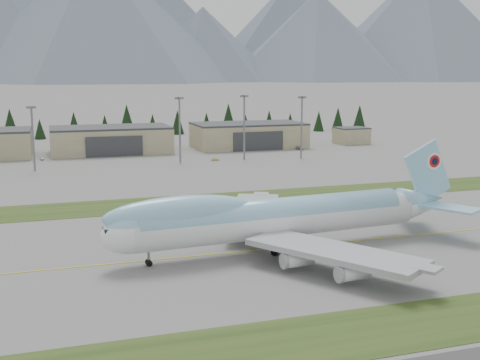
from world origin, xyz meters
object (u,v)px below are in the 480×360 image
object	(u,v)px
boeing_747_freighter	(276,217)
hangar_right	(248,135)
hangar_center	(111,140)
service_vehicle_c	(300,150)
service_vehicle_a	(42,160)
service_vehicle_b	(215,161)

from	to	relation	value
boeing_747_freighter	hangar_right	size ratio (longest dim) A/B	1.52
hangar_center	hangar_right	distance (m)	60.00
hangar_right	service_vehicle_c	distance (m)	24.55
hangar_right	service_vehicle_a	xyz separation A→B (m)	(-87.32, -14.32, -5.39)
hangar_center	service_vehicle_b	size ratio (longest dim) A/B	15.42
service_vehicle_c	hangar_right	bearing A→B (deg)	139.25
hangar_center	service_vehicle_b	distance (m)	50.05
service_vehicle_a	hangar_right	bearing A→B (deg)	0.83
boeing_747_freighter	hangar_right	bearing A→B (deg)	68.66
boeing_747_freighter	service_vehicle_a	distance (m)	142.98
hangar_center	service_vehicle_c	bearing A→B (deg)	-11.34
hangar_right	service_vehicle_c	size ratio (longest dim) A/B	10.17
boeing_747_freighter	hangar_center	world-z (taller)	boeing_747_freighter
service_vehicle_a	service_vehicle_b	size ratio (longest dim) A/B	1.02
boeing_747_freighter	hangar_center	bearing A→B (deg)	90.91
hangar_right	service_vehicle_a	world-z (taller)	hangar_right
service_vehicle_b	service_vehicle_c	xyz separation A→B (m)	(43.43, 20.02, 0.00)
boeing_747_freighter	hangar_right	xyz separation A→B (m)	(45.71, 150.96, -0.96)
hangar_right	service_vehicle_a	distance (m)	88.65
hangar_center	boeing_747_freighter	bearing A→B (deg)	-84.59
service_vehicle_a	service_vehicle_b	xyz separation A→B (m)	(62.00, -21.37, 0.00)
hangar_center	service_vehicle_b	bearing A→B (deg)	-45.82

